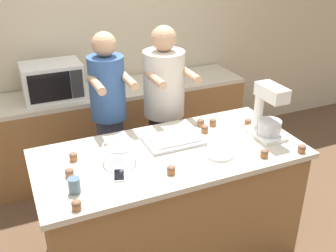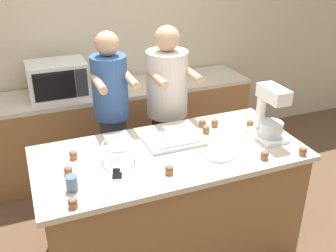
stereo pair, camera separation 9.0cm
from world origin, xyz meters
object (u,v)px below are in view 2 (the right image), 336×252
stand_mixer (270,116)px  cupcake_1 (265,155)px  person_left (113,122)px  cell_phone (117,174)px  cupcake_3 (202,123)px  microwave_oven (58,79)px  small_plate (219,155)px  cupcake_4 (250,123)px  cupcake_5 (169,170)px  drinking_glass (72,183)px  cupcake_7 (68,171)px  cupcake_8 (73,203)px  baking_tray (174,140)px  cupcake_0 (303,151)px  person_right (167,114)px  cupcake_9 (206,129)px  cupcake_6 (215,123)px  mixing_bowl (119,151)px  cupcake_2 (73,155)px

stand_mixer → cupcake_1: bearing=-127.9°
person_left → cell_phone: 0.90m
cupcake_3 → microwave_oven: bearing=128.9°
cell_phone → cupcake_3: 0.92m
stand_mixer → small_plate: size_ratio=1.96×
person_left → cupcake_4: size_ratio=26.81×
cupcake_4 → cupcake_5: size_ratio=1.00×
drinking_glass → cupcake_7: bearing=88.6°
cupcake_8 → person_left: bearing=65.4°
baking_tray → cell_phone: bearing=-151.5°
cupcake_0 → cupcake_4: same height
cupcake_1 → cupcake_5: size_ratio=1.00×
cupcake_5 → microwave_oven: bearing=104.9°
person_right → cupcake_9: 0.58m
baking_tray → microwave_oven: microwave_oven is taller
person_left → cupcake_6: person_left is taller
cupcake_7 → cupcake_8: 0.34m
person_left → baking_tray: 0.69m
cupcake_8 → drinking_glass: bearing=81.7°
microwave_oven → cupcake_4: microwave_oven is taller
cupcake_6 → drinking_glass: bearing=-159.2°
stand_mixer → cupcake_6: (-0.28, 0.31, -0.15)m
cupcake_0 → cupcake_9: size_ratio=1.00×
cupcake_5 → cell_phone: bearing=160.5°
cupcake_4 → cupcake_1: bearing=-110.9°
mixing_bowl → cupcake_4: bearing=5.3°
cell_phone → cupcake_3: (0.81, 0.43, 0.03)m
cell_phone → cupcake_5: bearing=-19.5°
mixing_bowl → person_left: bearing=79.7°
person_right → cupcake_5: person_right is taller
cupcake_7 → person_right: bearing=38.1°
mixing_bowl → cell_phone: bearing=-109.6°
small_plate → cupcake_1: cupcake_1 is taller
drinking_glass → cupcake_4: 1.49m
cupcake_1 → cupcake_2: size_ratio=1.00×
cupcake_2 → cupcake_9: same height
cupcake_0 → small_plate: bearing=159.5°
cupcake_3 → cupcake_9: (-0.02, -0.11, 0.00)m
person_right → drinking_glass: person_right is taller
microwave_oven → cupcake_4: 1.87m
cupcake_6 → cupcake_9: 0.14m
small_plate → person_left: bearing=120.0°
cupcake_0 → person_left: bearing=133.9°
mixing_bowl → cupcake_6: 0.87m
cupcake_2 → cupcake_6: bearing=4.5°
small_plate → cupcake_5: bearing=-168.3°
cupcake_2 → cupcake_9: bearing=0.6°
cupcake_5 → person_right: bearing=69.1°
drinking_glass → cupcake_1: size_ratio=1.59×
cupcake_3 → cupcake_9: size_ratio=1.00×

